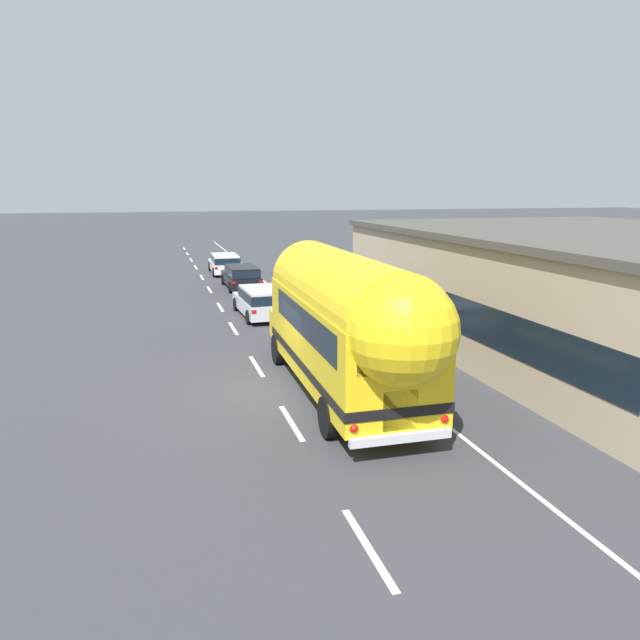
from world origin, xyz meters
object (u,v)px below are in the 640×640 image
object	(u,v)px
painted_bus	(348,321)
car_third	(225,263)
car_lead	(262,300)
car_second	(242,275)

from	to	relation	value
painted_bus	car_third	size ratio (longest dim) A/B	2.28
painted_bus	car_third	bearing A→B (deg)	90.24
car_lead	car_second	bearing A→B (deg)	88.03
car_second	car_third	world-z (taller)	same
car_lead	car_third	size ratio (longest dim) A/B	0.98
car_lead	car_third	bearing A→B (deg)	89.59
painted_bus	car_lead	world-z (taller)	painted_bus
car_lead	car_third	distance (m)	14.95
painted_bus	car_second	bearing A→B (deg)	89.82
car_second	car_third	xyz separation A→B (m)	(-0.18, 6.66, 0.00)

